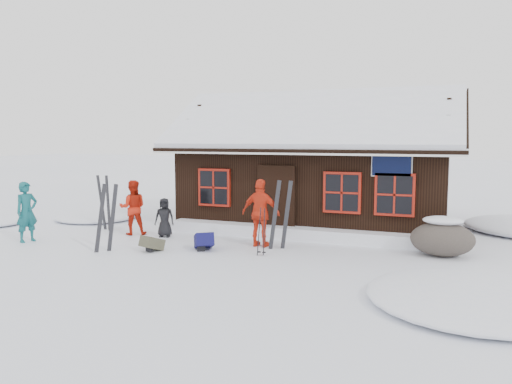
# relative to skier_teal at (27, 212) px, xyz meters

# --- Properties ---
(ground) EXTENTS (120.00, 120.00, 0.00)m
(ground) POSITION_rel_skier_teal_xyz_m (5.21, 0.81, -0.83)
(ground) COLOR white
(ground) RESTS_ON ground
(mountain_hut) EXTENTS (8.90, 6.09, 4.42)m
(mountain_hut) POSITION_rel_skier_teal_xyz_m (6.71, 5.79, 0.75)
(mountain_hut) COLOR black
(mountain_hut) RESTS_ON ground
(snow_drift) EXTENTS (7.60, 0.60, 0.35)m
(snow_drift) POSITION_rel_skier_teal_xyz_m (6.71, 3.06, -0.65)
(snow_drift) COLOR white
(snow_drift) RESTS_ON ground
(snow_mounds) EXTENTS (20.60, 13.20, 0.48)m
(snow_mounds) POSITION_rel_skier_teal_xyz_m (6.87, 2.67, -0.83)
(snow_mounds) COLOR white
(snow_mounds) RESTS_ON ground
(skier_teal) EXTENTS (0.54, 0.69, 1.66)m
(skier_teal) POSITION_rel_skier_teal_xyz_m (0.00, 0.00, 0.00)
(skier_teal) COLOR #12555A
(skier_teal) RESTS_ON ground
(skier_orange_left) EXTENTS (0.99, 0.93, 1.61)m
(skier_orange_left) POSITION_rel_skier_teal_xyz_m (2.10, 1.92, -0.02)
(skier_orange_left) COLOR red
(skier_orange_left) RESTS_ON ground
(skier_orange_right) EXTENTS (1.06, 0.47, 1.78)m
(skier_orange_right) POSITION_rel_skier_teal_xyz_m (6.19, 1.76, 0.06)
(skier_orange_right) COLOR red
(skier_orange_right) RESTS_ON ground
(skier_crouched) EXTENTS (0.64, 0.52, 1.13)m
(skier_crouched) POSITION_rel_skier_teal_xyz_m (3.14, 1.96, -0.27)
(skier_crouched) COLOR black
(skier_crouched) RESTS_ON ground
(boulder) EXTENTS (1.50, 1.13, 0.87)m
(boulder) POSITION_rel_skier_teal_xyz_m (10.65, 2.38, -0.39)
(boulder) COLOR #554B44
(boulder) RESTS_ON ground
(ski_pair_left) EXTENTS (0.56, 0.34, 1.76)m
(ski_pair_left) POSITION_rel_skier_teal_xyz_m (2.80, -0.18, 0.01)
(ski_pair_left) COLOR black
(ski_pair_left) RESTS_ON ground
(ski_pair_mid) EXTENTS (0.56, 0.18, 1.75)m
(ski_pair_mid) POSITION_rel_skier_teal_xyz_m (0.83, 2.26, -0.00)
(ski_pair_mid) COLOR black
(ski_pair_mid) RESTS_ON ground
(ski_pair_right) EXTENTS (0.61, 0.23, 1.82)m
(ski_pair_right) POSITION_rel_skier_teal_xyz_m (6.76, 1.69, 0.03)
(ski_pair_right) COLOR black
(ski_pair_right) RESTS_ON ground
(ski_poles) EXTENTS (0.22, 0.11, 1.21)m
(ski_poles) POSITION_rel_skier_teal_xyz_m (6.56, 0.84, -0.26)
(ski_poles) COLOR black
(ski_poles) RESTS_ON ground
(backpack_blue) EXTENTS (0.71, 0.75, 0.33)m
(backpack_blue) POSITION_rel_skier_teal_xyz_m (4.98, 0.87, -0.67)
(backpack_blue) COLOR #111046
(backpack_blue) RESTS_ON ground
(backpack_olive) EXTENTS (0.53, 0.61, 0.28)m
(backpack_olive) POSITION_rel_skier_teal_xyz_m (3.83, 0.26, -0.69)
(backpack_olive) COLOR #484633
(backpack_olive) RESTS_ON ground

